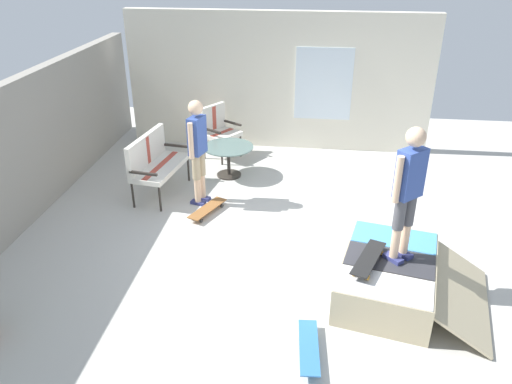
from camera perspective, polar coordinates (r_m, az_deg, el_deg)
The scene contains 12 objects.
ground_plane at distance 7.17m, azimuth 3.70°, elevation -6.26°, with size 12.00×12.00×0.10m, color beige.
back_wall_cinderblock at distance 7.89m, azimuth -26.45°, elevation 3.08°, with size 9.00×0.20×2.10m.
house_facade at distance 10.15m, azimuth 2.58°, elevation 12.45°, with size 0.23×6.00×2.69m.
skate_ramp at distance 6.29m, azimuth 15.04°, elevation -9.32°, with size 1.92×2.00×0.48m.
patio_bench at distance 8.44m, azimuth -11.56°, elevation 3.68°, with size 1.32×0.72×1.02m.
patio_chair_near_house at distance 9.81m, azimuth -4.39°, elevation 7.43°, with size 0.82×0.80×1.02m.
patio_table at distance 9.00m, azimuth -3.15°, elevation 4.24°, with size 0.90×0.90×0.57m.
person_watching at distance 7.87m, azimuth -6.68°, elevation 5.37°, with size 0.47×0.30×1.71m.
person_skater at distance 5.76m, azimuth 16.98°, elevation 0.62°, with size 0.37×0.37×1.63m.
skateboard_by_bench at distance 7.88m, azimuth -5.55°, elevation -1.92°, with size 0.81×0.50×0.10m.
skateboard_spare at distance 5.45m, azimuth 6.05°, elevation -17.18°, with size 0.81×0.25×0.10m.
skateboard_on_ramp at distance 5.96m, azimuth 12.70°, elevation -7.41°, with size 0.82×0.47×0.10m.
Camera 1 is at (-6.01, -0.28, 3.85)m, focal length 35.10 mm.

